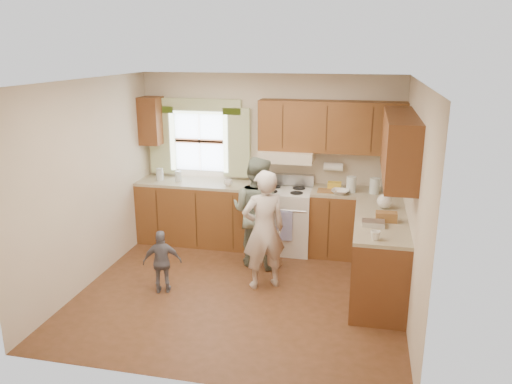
% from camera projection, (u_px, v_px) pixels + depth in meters
% --- Properties ---
extents(room, '(3.80, 3.80, 3.80)m').
position_uv_depth(room, '(240.00, 193.00, 5.70)').
color(room, '#4C2E17').
rests_on(room, ground).
extents(kitchen_fixtures, '(3.80, 2.25, 2.15)m').
position_uv_depth(kitchen_fixtures, '(304.00, 203.00, 6.69)').
color(kitchen_fixtures, '#4A220F').
rests_on(kitchen_fixtures, ground).
extents(stove, '(0.76, 0.67, 1.07)m').
position_uv_depth(stove, '(285.00, 219.00, 7.20)').
color(stove, silver).
rests_on(stove, ground).
extents(woman_left, '(0.64, 0.57, 1.48)m').
position_uv_depth(woman_left, '(264.00, 230.00, 5.98)').
color(woman_left, beige).
rests_on(woman_left, ground).
extents(woman_right, '(0.85, 0.74, 1.49)m').
position_uv_depth(woman_right, '(257.00, 212.00, 6.63)').
color(woman_right, '#20392F').
rests_on(woman_right, ground).
extents(child, '(0.49, 0.31, 0.78)m').
position_uv_depth(child, '(162.00, 262.00, 5.93)').
color(child, slate).
rests_on(child, ground).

